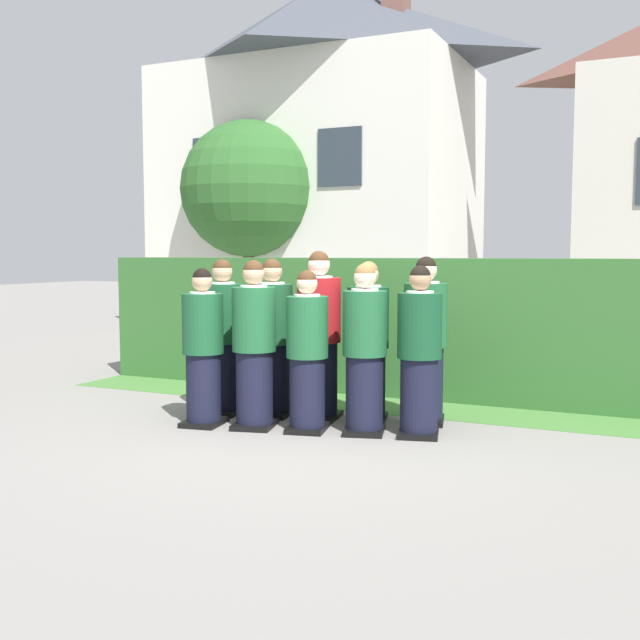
{
  "coord_description": "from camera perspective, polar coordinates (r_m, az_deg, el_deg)",
  "views": [
    {
      "loc": [
        3.18,
        -6.53,
        1.71
      ],
      "look_at": [
        0.0,
        0.29,
        1.05
      ],
      "focal_mm": 42.8,
      "sensor_mm": 36.0,
      "label": 1
    }
  ],
  "objects": [
    {
      "name": "lawn_strip",
      "position": [
        8.74,
        3.18,
        -6.25
      ],
      "size": [
        7.68,
        0.9,
        0.01
      ],
      "primitive_type": "cube",
      "color": "#477A38",
      "rests_on": "ground"
    },
    {
      "name": "student_front_row_4",
      "position": [
        7.17,
        7.44,
        -2.63
      ],
      "size": [
        0.47,
        0.54,
        1.6
      ],
      "color": "black",
      "rests_on": "ground"
    },
    {
      "name": "student_front_row_2",
      "position": [
        7.31,
        -0.96,
        -2.64
      ],
      "size": [
        0.45,
        0.53,
        1.55
      ],
      "color": "black",
      "rests_on": "ground"
    },
    {
      "name": "hedge",
      "position": [
        9.36,
        5.03,
        -0.43
      ],
      "size": [
        7.68,
        0.7,
        1.65
      ],
      "color": "#33662D",
      "rests_on": "ground"
    },
    {
      "name": "student_front_row_1",
      "position": [
        7.48,
        -4.95,
        -2.12
      ],
      "size": [
        0.48,
        0.56,
        1.64
      ],
      "color": "black",
      "rests_on": "ground"
    },
    {
      "name": "student_front_row_3",
      "position": [
        7.23,
        3.35,
        -2.47
      ],
      "size": [
        0.49,
        0.55,
        1.62
      ],
      "color": "black",
      "rests_on": "ground"
    },
    {
      "name": "student_rear_row_3",
      "position": [
        7.79,
        3.61,
        -1.88
      ],
      "size": [
        0.48,
        0.56,
        1.63
      ],
      "color": "black",
      "rests_on": "ground"
    },
    {
      "name": "oak_tree_left",
      "position": [
        15.68,
        -5.38,
        9.69
      ],
      "size": [
        2.75,
        2.75,
        4.38
      ],
      "color": "brown",
      "rests_on": "ground"
    },
    {
      "name": "ground_plane",
      "position": [
        7.47,
        -0.94,
        -8.23
      ],
      "size": [
        60.0,
        60.0,
        0.0
      ],
      "primitive_type": "plane",
      "color": "gray"
    },
    {
      "name": "student_rear_row_1",
      "position": [
        8.01,
        -3.58,
        -1.6
      ],
      "size": [
        0.46,
        0.54,
        1.65
      ],
      "color": "black",
      "rests_on": "ground"
    },
    {
      "name": "student_in_red_blazer",
      "position": [
        7.85,
        -0.08,
        -1.43
      ],
      "size": [
        0.47,
        0.55,
        1.74
      ],
      "color": "black",
      "rests_on": "ground"
    },
    {
      "name": "school_building_main",
      "position": [
        17.45,
        0.04,
        12.24
      ],
      "size": [
        6.78,
        4.65,
        7.62
      ],
      "color": "silver",
      "rests_on": "ground"
    },
    {
      "name": "student_rear_row_4",
      "position": [
        7.73,
        7.87,
        -1.79
      ],
      "size": [
        0.49,
        0.57,
        1.68
      ],
      "color": "black",
      "rests_on": "ground"
    },
    {
      "name": "student_rear_row_0",
      "position": [
        8.17,
        -7.27,
        -1.52
      ],
      "size": [
        0.45,
        0.52,
        1.65
      ],
      "color": "black",
      "rests_on": "ground"
    },
    {
      "name": "student_front_row_0",
      "position": [
        7.65,
        -8.74,
        -2.3
      ],
      "size": [
        0.43,
        0.5,
        1.56
      ],
      "color": "black",
      "rests_on": "ground"
    }
  ]
}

